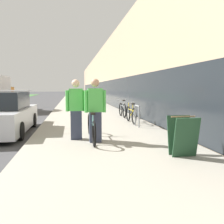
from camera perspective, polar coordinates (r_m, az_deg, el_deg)
sidewalk_slab at (r=25.57m, az=-6.82°, el=1.92°), size 4.62×70.00×0.15m
storefront_facade at (r=34.55m, az=4.94°, el=7.84°), size 10.01×70.00×6.16m
tandem_bicycle at (r=7.33m, az=-4.73°, el=-3.51°), size 0.52×2.49×0.86m
person_rider at (r=6.96m, az=-3.85°, el=0.35°), size 0.60×0.24×1.77m
person_bystander at (r=7.41m, az=-8.23°, el=0.59°), size 0.60×0.23×1.77m
bike_rack_hoop at (r=9.81m, az=5.78°, el=-0.37°), size 0.05×0.60×0.84m
cruiser_bike_nearest at (r=10.92m, az=4.35°, el=-0.51°), size 0.52×1.77×0.88m
cruiser_bike_middle at (r=13.06m, az=2.42°, el=0.55°), size 0.52×1.69×0.91m
sandwich_board_sign at (r=5.82m, az=15.87°, el=-5.25°), size 0.56×0.56×0.90m
parked_sedan_curbside at (r=9.97m, az=-23.90°, el=-0.57°), size 2.02×4.64×1.59m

